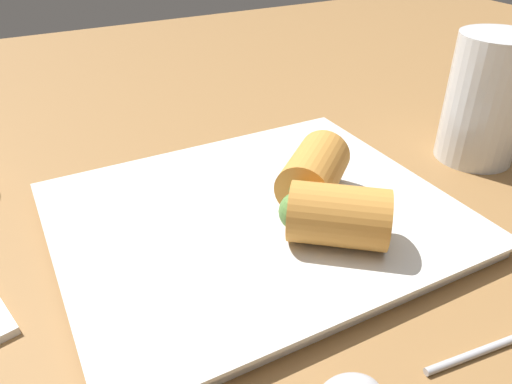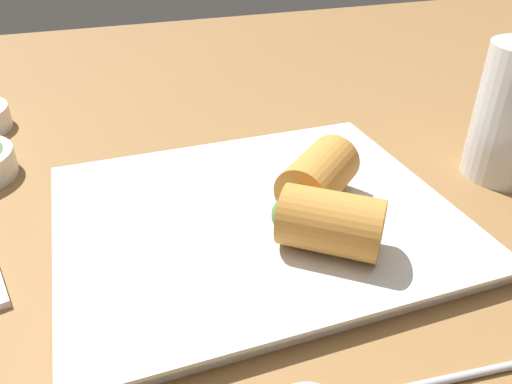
# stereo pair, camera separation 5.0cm
# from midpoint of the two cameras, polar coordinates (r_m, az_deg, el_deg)

# --- Properties ---
(table_surface) EXTENTS (1.80, 1.40, 0.02)m
(table_surface) POSITION_cam_midpoint_polar(r_m,az_deg,el_deg) (0.46, -1.06, -1.92)
(table_surface) COLOR olive
(table_surface) RESTS_ON ground
(serving_plate) EXTENTS (0.32, 0.26, 0.01)m
(serving_plate) POSITION_cam_midpoint_polar(r_m,az_deg,el_deg) (0.41, -3.49, -3.17)
(serving_plate) COLOR silver
(serving_plate) RESTS_ON table_surface
(roll_front_left) EXTENTS (0.08, 0.08, 0.05)m
(roll_front_left) POSITION_cam_midpoint_polar(r_m,az_deg,el_deg) (0.41, 3.03, 1.88)
(roll_front_left) COLOR #C68438
(roll_front_left) RESTS_ON serving_plate
(roll_front_right) EXTENTS (0.08, 0.08, 0.05)m
(roll_front_right) POSITION_cam_midpoint_polar(r_m,az_deg,el_deg) (0.36, 4.84, -2.82)
(roll_front_right) COLOR #C68438
(roll_front_right) RESTS_ON serving_plate
(drinking_glass) EXTENTS (0.08, 0.08, 0.13)m
(drinking_glass) POSITION_cam_midpoint_polar(r_m,az_deg,el_deg) (0.53, 22.40, 9.69)
(drinking_glass) COLOR silver
(drinking_glass) RESTS_ON table_surface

